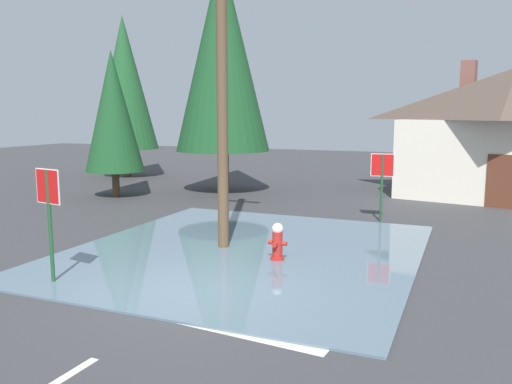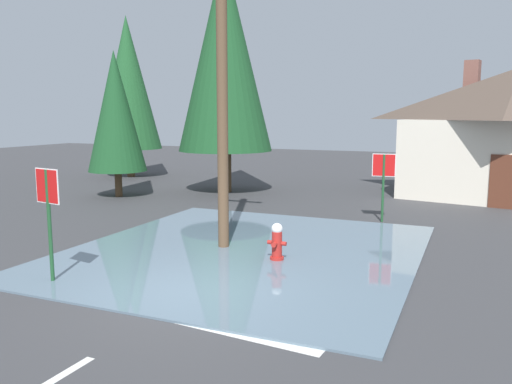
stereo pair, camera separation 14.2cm
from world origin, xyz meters
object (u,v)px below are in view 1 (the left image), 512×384
(pine_tree_mid_left, at_px, (124,83))
(stop_sign_far, at_px, (382,173))
(stop_sign_near, at_px, (49,202))
(fire_hydrant, at_px, (277,243))
(pine_tree_tall_left, at_px, (113,112))
(pine_tree_short_left, at_px, (222,53))
(utility_pole, at_px, (222,70))

(pine_tree_mid_left, bearing_deg, stop_sign_far, -24.79)
(stop_sign_near, relative_size, stop_sign_far, 1.08)
(fire_hydrant, xyz_separation_m, pine_tree_mid_left, (-13.50, 12.56, 4.67))
(pine_tree_tall_left, bearing_deg, pine_tree_short_left, 39.34)
(stop_sign_far, relative_size, pine_tree_short_left, 0.22)
(fire_hydrant, distance_m, pine_tree_short_left, 12.58)
(stop_sign_near, xyz_separation_m, pine_tree_short_left, (-2.32, 12.79, 4.37))
(stop_sign_near, height_order, pine_tree_tall_left, pine_tree_tall_left)
(stop_sign_far, xyz_separation_m, pine_tree_mid_left, (-15.03, 6.94, 3.54))
(stop_sign_far, height_order, pine_tree_tall_left, pine_tree_tall_left)
(fire_hydrant, height_order, pine_tree_tall_left, pine_tree_tall_left)
(stop_sign_far, distance_m, pine_tree_short_left, 9.63)
(fire_hydrant, relative_size, pine_tree_short_left, 0.09)
(pine_tree_short_left, bearing_deg, pine_tree_mid_left, 157.50)
(pine_tree_tall_left, height_order, pine_tree_short_left, pine_tree_short_left)
(pine_tree_short_left, bearing_deg, fire_hydrant, -57.41)
(fire_hydrant, xyz_separation_m, pine_tree_tall_left, (-9.67, 6.52, 3.12))
(fire_hydrant, height_order, utility_pole, utility_pole)
(fire_hydrant, bearing_deg, stop_sign_far, 74.75)
(pine_tree_tall_left, distance_m, pine_tree_short_left, 5.29)
(stop_sign_near, bearing_deg, stop_sign_far, 59.42)
(pine_tree_tall_left, height_order, pine_tree_mid_left, pine_tree_mid_left)
(pine_tree_short_left, bearing_deg, stop_sign_far, -26.95)
(stop_sign_far, distance_m, pine_tree_tall_left, 11.41)
(utility_pole, distance_m, pine_tree_mid_left, 16.79)
(pine_tree_tall_left, distance_m, pine_tree_mid_left, 7.32)
(stop_sign_far, bearing_deg, pine_tree_mid_left, 155.21)
(stop_sign_near, relative_size, pine_tree_mid_left, 0.27)
(pine_tree_mid_left, height_order, pine_tree_short_left, pine_tree_short_left)
(pine_tree_tall_left, bearing_deg, utility_pole, -36.68)
(stop_sign_far, xyz_separation_m, pine_tree_tall_left, (-11.20, 0.90, 1.99))
(fire_hydrant, bearing_deg, utility_pole, 160.60)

